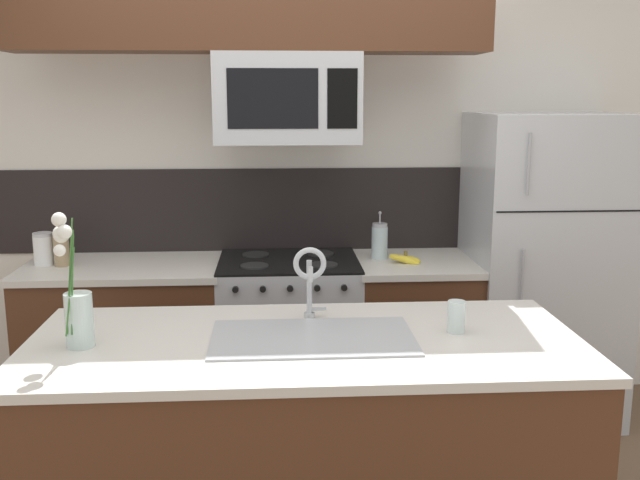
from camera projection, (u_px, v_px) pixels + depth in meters
rear_partition at (338, 182)px, 4.20m from camera, size 5.20×0.10×2.60m
splash_band at (287, 209)px, 4.15m from camera, size 3.46×0.01×0.48m
back_counter_left at (127, 345)px, 3.92m from camera, size 1.06×0.65×0.91m
back_counter_right at (413, 339)px, 4.02m from camera, size 0.67×0.65×0.91m
stove_range at (289, 340)px, 3.97m from camera, size 0.76×0.64×0.93m
microwave at (287, 99)px, 3.69m from camera, size 0.74×0.40×0.46m
refrigerator at (541, 267)px, 4.00m from camera, size 0.81×0.74×1.71m
storage_jar_tall at (44, 249)px, 3.81m from camera, size 0.10×0.10×0.18m
storage_jar_medium at (61, 249)px, 3.79m from camera, size 0.08×0.08×0.18m
banana_bunch at (406, 259)px, 3.86m from camera, size 0.19×0.12×0.08m
french_press at (380, 241)px, 3.96m from camera, size 0.09×0.09×0.27m
island_counter at (306, 450)px, 2.76m from camera, size 2.07×0.91×0.91m
kitchen_sink at (313, 356)px, 2.68m from camera, size 0.76×0.44×0.16m
sink_faucet at (310, 273)px, 2.84m from camera, size 0.14×0.14×0.31m
drinking_glass at (456, 317)px, 2.72m from camera, size 0.07×0.07×0.12m
flower_vase at (76, 305)px, 2.55m from camera, size 0.12×0.15×0.50m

